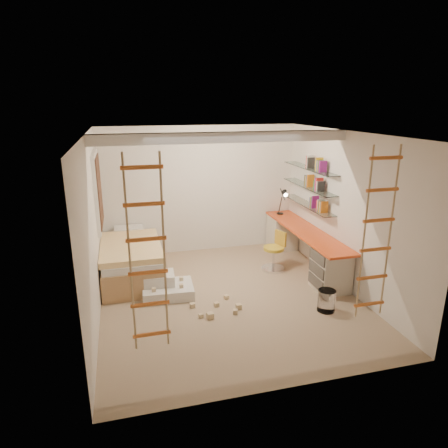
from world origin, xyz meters
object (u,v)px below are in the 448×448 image
object	(u,v)px
desk	(304,247)
bed	(131,259)
play_platform	(166,287)
swivel_chair	(274,256)

from	to	relation	value
desk	bed	world-z (taller)	desk
desk	play_platform	world-z (taller)	desk
desk	swivel_chair	world-z (taller)	desk
bed	play_platform	size ratio (longest dim) A/B	2.37
desk	bed	xyz separation A→B (m)	(-3.20, 0.36, -0.07)
bed	desk	bearing A→B (deg)	-6.49
bed	play_platform	world-z (taller)	bed
desk	swivel_chair	xyz separation A→B (m)	(-0.60, -0.00, -0.13)
bed	play_platform	distance (m)	1.04
bed	swivel_chair	xyz separation A→B (m)	(2.60, -0.37, -0.06)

